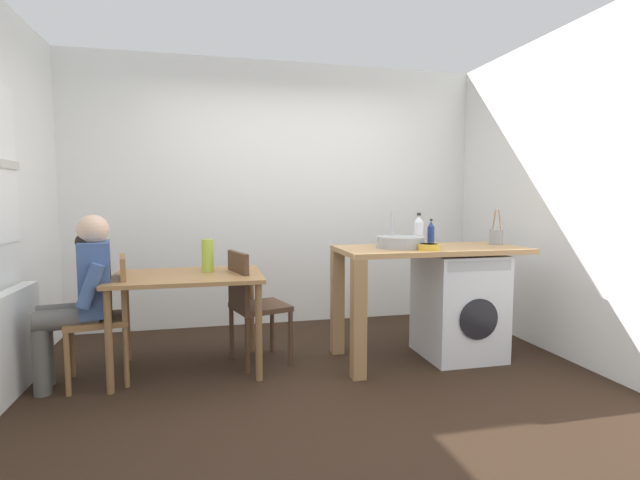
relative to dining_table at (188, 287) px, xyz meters
name	(u,v)px	position (x,y,z in m)	size (l,w,h in m)	color
ground_plane	(317,384)	(0.89, -0.50, -0.64)	(5.46, 5.46, 0.00)	black
wall_back	(280,195)	(0.89, 1.25, 0.71)	(4.60, 0.10, 2.70)	white
wall_counter_side	(583,194)	(3.04, -0.50, 0.71)	(0.10, 3.80, 2.70)	white
radiator	(11,343)	(-1.13, -0.20, -0.29)	(0.10, 0.80, 0.70)	white
dining_table	(188,287)	(0.00, 0.00, 0.00)	(1.10, 0.76, 0.74)	#9E7042
chair_person_seat	(108,311)	(-0.55, -0.09, -0.14)	(0.47, 0.47, 0.90)	olive
chair_opposite	(251,301)	(0.48, 0.03, -0.14)	(0.50, 0.50, 0.90)	#4C3323
seated_person	(82,291)	(-0.71, -0.12, 0.03)	(0.53, 0.54, 1.20)	#595651
kitchen_counter	(406,267)	(1.70, -0.17, 0.12)	(1.50, 0.68, 0.92)	tan
washing_machine	(458,305)	(2.17, -0.17, -0.21)	(0.60, 0.61, 0.86)	silver
sink_basin	(400,242)	(1.64, -0.17, 0.32)	(0.38, 0.38, 0.09)	#9EA0A5
tap	(392,229)	(1.64, 0.01, 0.42)	(0.02, 0.02, 0.28)	#B2B2B7
bottle_tall_green	(419,231)	(1.84, -0.09, 0.40)	(0.08, 0.08, 0.27)	silver
bottle_squat_brown	(431,234)	(1.94, -0.10, 0.38)	(0.06, 0.06, 0.22)	navy
mixing_bowl	(429,247)	(1.80, -0.37, 0.30)	(0.17, 0.17, 0.05)	gold
utensil_crock	(496,236)	(2.54, -0.12, 0.35)	(0.11, 0.11, 0.30)	gray
vase	(208,255)	(0.15, 0.10, 0.22)	(0.09, 0.09, 0.26)	#A8C63D
scissors	(431,248)	(1.86, -0.27, 0.28)	(0.15, 0.06, 0.01)	#B2B2B7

